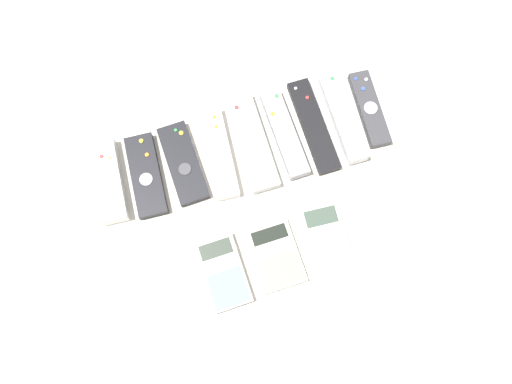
# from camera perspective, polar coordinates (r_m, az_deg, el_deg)

# --- Properties ---
(ground_plane) EXTENTS (3.00, 3.00, 0.00)m
(ground_plane) POSITION_cam_1_polar(r_m,az_deg,el_deg) (0.98, 0.47, -1.73)
(ground_plane) COLOR beige
(remote_0) EXTENTS (0.06, 0.17, 0.03)m
(remote_0) POSITION_cam_1_polar(r_m,az_deg,el_deg) (1.02, -16.52, 1.22)
(remote_0) COLOR white
(remote_0) RESTS_ON ground_plane
(remote_1) EXTENTS (0.06, 0.17, 0.02)m
(remote_1) POSITION_cam_1_polar(r_m,az_deg,el_deg) (1.01, -12.46, 1.86)
(remote_1) COLOR black
(remote_1) RESTS_ON ground_plane
(remote_2) EXTENTS (0.07, 0.17, 0.02)m
(remote_2) POSITION_cam_1_polar(r_m,az_deg,el_deg) (1.01, -8.33, 3.28)
(remote_2) COLOR black
(remote_2) RESTS_ON ground_plane
(remote_3) EXTENTS (0.06, 0.19, 0.03)m
(remote_3) POSITION_cam_1_polar(r_m,az_deg,el_deg) (1.00, -4.34, 4.46)
(remote_3) COLOR white
(remote_3) RESTS_ON ground_plane
(remote_4) EXTENTS (0.06, 0.21, 0.02)m
(remote_4) POSITION_cam_1_polar(r_m,az_deg,el_deg) (1.01, -0.46, 5.67)
(remote_4) COLOR #B7B7BC
(remote_4) RESTS_ON ground_plane
(remote_5) EXTENTS (0.05, 0.19, 0.03)m
(remote_5) POSITION_cam_1_polar(r_m,az_deg,el_deg) (1.02, 3.27, 6.65)
(remote_5) COLOR gray
(remote_5) RESTS_ON ground_plane
(remote_6) EXTENTS (0.05, 0.21, 0.02)m
(remote_6) POSITION_cam_1_polar(r_m,az_deg,el_deg) (1.04, 6.56, 7.53)
(remote_6) COLOR black
(remote_6) RESTS_ON ground_plane
(remote_7) EXTENTS (0.04, 0.20, 0.03)m
(remote_7) POSITION_cam_1_polar(r_m,az_deg,el_deg) (1.05, 9.85, 8.38)
(remote_7) COLOR silver
(remote_7) RESTS_ON ground_plane
(remote_8) EXTENTS (0.05, 0.17, 0.02)m
(remote_8) POSITION_cam_1_polar(r_m,az_deg,el_deg) (1.07, 12.81, 9.25)
(remote_8) COLOR #333338
(remote_8) RESTS_ON ground_plane
(calculator_0) EXTENTS (0.08, 0.14, 0.02)m
(calculator_0) POSITION_cam_1_polar(r_m,az_deg,el_deg) (0.95, -3.76, -9.20)
(calculator_0) COLOR #B2B2B7
(calculator_0) RESTS_ON ground_plane
(calculator_1) EXTENTS (0.09, 0.13, 0.01)m
(calculator_1) POSITION_cam_1_polar(r_m,az_deg,el_deg) (0.95, 2.22, -7.36)
(calculator_1) COLOR beige
(calculator_1) RESTS_ON ground_plane
(calculator_2) EXTENTS (0.09, 0.16, 0.01)m
(calculator_2) POSITION_cam_1_polar(r_m,az_deg,el_deg) (0.97, 8.21, -5.77)
(calculator_2) COLOR silver
(calculator_2) RESTS_ON ground_plane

